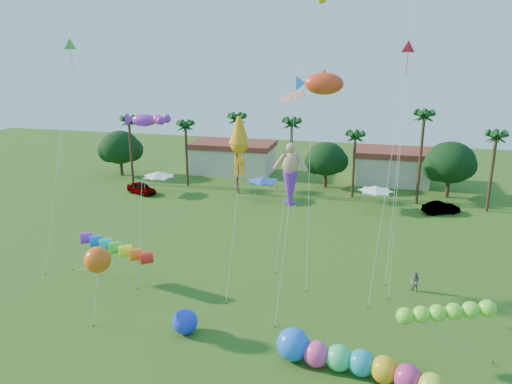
% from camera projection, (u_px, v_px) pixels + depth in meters
% --- Properties ---
extents(tree_line, '(69.46, 8.91, 11.00)m').
position_uv_depth(tree_line, '(344.00, 160.00, 67.19)').
color(tree_line, '#3A2819').
rests_on(tree_line, ground).
extents(buildings_row, '(35.00, 7.00, 4.00)m').
position_uv_depth(buildings_row, '(302.00, 164.00, 75.01)').
color(buildings_row, beige).
rests_on(buildings_row, ground).
extents(tent_row, '(31.00, 4.00, 0.60)m').
position_uv_depth(tent_row, '(262.00, 180.00, 62.78)').
color(tent_row, white).
rests_on(tent_row, ground).
extents(car_a, '(4.82, 3.48, 1.52)m').
position_uv_depth(car_a, '(141.00, 188.00, 66.48)').
color(car_a, '#4C4C54').
rests_on(car_a, ground).
extents(car_b, '(4.49, 3.23, 1.41)m').
position_uv_depth(car_b, '(441.00, 208.00, 58.52)').
color(car_b, '#4C4C54').
rests_on(car_b, ground).
extents(spectator_b, '(1.03, 1.00, 1.67)m').
position_uv_depth(spectator_b, '(415.00, 282.00, 39.66)').
color(spectator_b, gray).
rests_on(spectator_b, ground).
extents(caterpillar_inflatable, '(10.14, 3.91, 2.08)m').
position_uv_depth(caterpillar_inflatable, '(351.00, 362.00, 29.57)').
color(caterpillar_inflatable, '#EE3E8D').
rests_on(caterpillar_inflatable, ground).
extents(blue_ball, '(1.74, 1.74, 1.74)m').
position_uv_depth(blue_ball, '(185.00, 322.00, 33.88)').
color(blue_ball, '#1B35FA').
rests_on(blue_ball, ground).
extents(rainbow_tube, '(9.78, 4.03, 3.42)m').
position_uv_depth(rainbow_tube, '(126.00, 256.00, 39.46)').
color(rainbow_tube, red).
rests_on(rainbow_tube, ground).
extents(green_worm, '(8.39, 2.10, 3.94)m').
position_uv_depth(green_worm, '(405.00, 316.00, 29.86)').
color(green_worm, '#74EE35').
rests_on(green_worm, ground).
extents(orange_ball_kite, '(1.85, 1.85, 5.97)m').
position_uv_depth(orange_ball_kite, '(98.00, 260.00, 33.48)').
color(orange_ball_kite, '#FA5714').
rests_on(orange_ball_kite, ground).
extents(merman_kite, '(2.24, 4.60, 12.02)m').
position_uv_depth(merman_kite, '(290.00, 180.00, 35.40)').
color(merman_kite, tan).
rests_on(merman_kite, ground).
extents(fish_kite, '(4.97, 6.97, 16.98)m').
position_uv_depth(fish_kite, '(324.00, 84.00, 40.23)').
color(fish_kite, '#ED3C1A').
rests_on(fish_kite, ground).
extents(squid_kite, '(2.07, 6.02, 13.73)m').
position_uv_depth(squid_kite, '(239.00, 144.00, 39.49)').
color(squid_kite, orange).
rests_on(squid_kite, ground).
extents(lobster_kite, '(3.92, 4.49, 13.96)m').
position_uv_depth(lobster_kite, '(144.00, 120.00, 39.54)').
color(lobster_kite, purple).
rests_on(lobster_kite, ground).
extents(delta_kite_red, '(2.10, 3.64, 19.29)m').
position_uv_depth(delta_kite_red, '(407.00, 54.00, 35.08)').
color(delta_kite_red, red).
rests_on(delta_kite_red, ground).
extents(delta_kite_green, '(1.91, 5.36, 19.57)m').
position_uv_depth(delta_kite_green, '(70.00, 50.00, 41.70)').
color(delta_kite_green, '#34DE35').
rests_on(delta_kite_green, ground).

